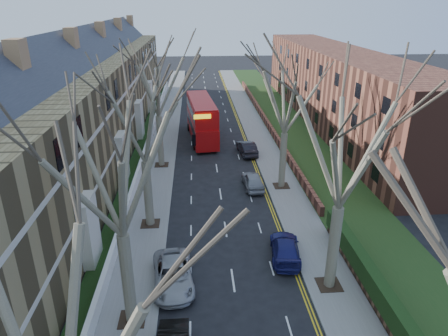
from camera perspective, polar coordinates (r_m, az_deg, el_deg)
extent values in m
cube|color=slate|center=(52.49, -8.36, 4.89)|extent=(3.00, 102.00, 0.12)
cube|color=slate|center=(52.94, 4.75, 5.21)|extent=(3.00, 102.00, 0.12)
cube|color=olive|center=(44.86, -19.44, 7.37)|extent=(9.00, 78.00, 10.00)
cube|color=#2A2C34|center=(43.80, -20.48, 14.94)|extent=(4.67, 78.00, 4.67)
cube|color=beige|center=(44.29, -13.61, 5.82)|extent=(0.12, 78.00, 0.35)
cube|color=beige|center=(43.45, -14.03, 10.24)|extent=(0.12, 78.00, 0.35)
cube|color=brown|center=(58.34, 15.76, 11.09)|extent=(8.00, 54.00, 10.00)
cube|color=brown|center=(56.86, 5.87, 6.93)|extent=(0.35, 54.00, 0.90)
cube|color=white|center=(44.94, -11.14, 2.40)|extent=(0.30, 78.00, 1.00)
cube|color=#1F3D16|center=(53.78, 9.52, 5.35)|extent=(6.00, 102.00, 0.06)
cylinder|color=#6B614C|center=(21.69, -13.59, -15.20)|extent=(0.64, 0.64, 5.25)
cube|color=#2D2116|center=(23.36, -12.97, -20.28)|extent=(1.40, 1.40, 0.05)
cylinder|color=#6B614C|center=(30.18, -10.79, -3.68)|extent=(0.64, 0.64, 5.07)
cube|color=#2D2116|center=(31.36, -10.46, -7.81)|extent=(1.40, 1.40, 0.05)
cylinder|color=#6B614C|center=(41.21, -9.11, 3.82)|extent=(0.60, 0.60, 5.25)
cube|color=#2D2116|center=(42.11, -8.89, 0.46)|extent=(1.40, 1.40, 0.05)
cylinder|color=#6B614C|center=(24.24, 15.37, -10.95)|extent=(0.64, 0.64, 5.25)
cube|color=#2D2116|center=(25.74, 14.75, -15.81)|extent=(1.40, 1.40, 0.05)
cylinder|color=#6B614C|center=(36.27, 8.40, 1.08)|extent=(0.60, 0.60, 5.07)
cube|color=#2D2116|center=(37.26, 8.18, -2.53)|extent=(1.40, 1.40, 0.05)
cube|color=#A40B0C|center=(49.67, -3.19, 5.85)|extent=(3.76, 11.92, 2.34)
cube|color=#A40B0C|center=(49.08, -3.25, 8.35)|extent=(3.71, 11.34, 2.13)
cube|color=black|center=(49.54, -3.20, 6.38)|extent=(3.69, 10.99, 0.96)
cube|color=black|center=(49.05, -3.25, 8.47)|extent=(3.67, 10.76, 0.96)
imported|color=#9D9EA3|center=(24.98, -7.27, -14.85)|extent=(2.79, 5.23, 1.40)
imported|color=navy|center=(27.40, 8.74, -11.28)|extent=(2.46, 4.78, 1.33)
imported|color=gray|center=(36.64, 4.16, -1.80)|extent=(1.83, 4.26, 1.43)
imported|color=black|center=(44.76, 3.29, 2.88)|extent=(2.05, 4.63, 1.48)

